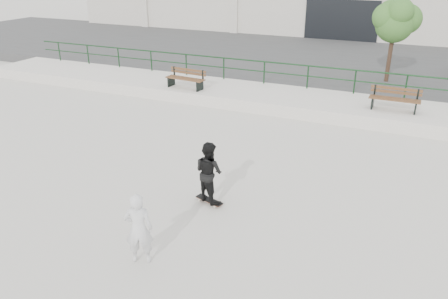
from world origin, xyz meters
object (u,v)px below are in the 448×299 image
at_px(tree, 396,19).
at_px(bench_right, 395,99).
at_px(bench_left, 186,79).
at_px(skateboard, 209,200).
at_px(standing_skater, 209,172).
at_px(seated_skater, 139,229).

bearing_deg(tree, bench_right, -81.85).
bearing_deg(bench_left, skateboard, -52.49).
height_order(bench_right, tree, tree).
xyz_separation_m(bench_left, bench_right, (8.60, 0.48, 0.00)).
height_order(skateboard, standing_skater, standing_skater).
height_order(bench_right, skateboard, bench_right).
height_order(tree, skateboard, tree).
bearing_deg(standing_skater, bench_left, -35.71).
distance_m(bench_left, bench_right, 8.61).
height_order(bench_left, bench_right, bench_right).
xyz_separation_m(bench_left, tree, (7.98, 4.80, 2.37)).
relative_size(bench_right, standing_skater, 1.15).
bearing_deg(bench_right, seated_skater, -109.83).
distance_m(bench_left, seated_skater, 11.38).
bearing_deg(tree, standing_skater, -103.97).
bearing_deg(seated_skater, standing_skater, -120.56).
bearing_deg(bench_right, tree, 98.52).
xyz_separation_m(bench_right, standing_skater, (-3.74, -8.22, -0.03)).
bearing_deg(skateboard, bench_left, 138.36).
xyz_separation_m(bench_right, seated_skater, (-4.01, -10.89, -0.13)).
distance_m(skateboard, seated_skater, 2.78).
xyz_separation_m(skateboard, seated_skater, (-0.27, -2.67, 0.71)).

